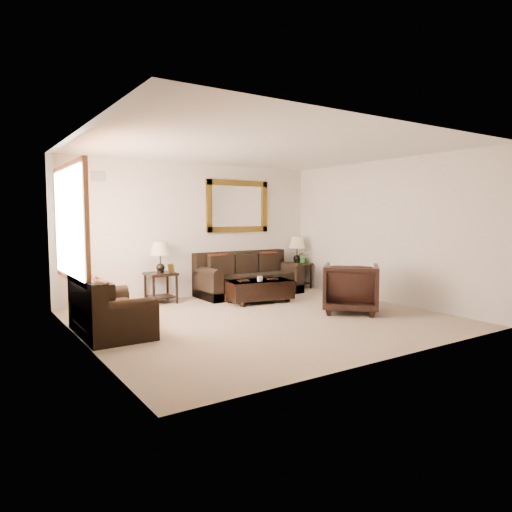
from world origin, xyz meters
TOP-DOWN VIEW (x-y plane):
  - room at (0.00, 0.00)m, footprint 5.51×5.01m
  - window at (-2.70, 0.90)m, footprint 0.07×1.96m
  - mirror at (1.00, 2.47)m, footprint 1.50×0.06m
  - air_vent at (-1.90, 2.48)m, footprint 0.25×0.02m
  - sofa at (1.00, 2.07)m, footprint 2.18×0.94m
  - loveseat at (-2.36, 0.41)m, footprint 0.85×1.44m
  - end_table_left at (-0.87, 2.20)m, footprint 0.53×0.53m
  - end_table_right at (2.41, 2.19)m, footprint 0.53×0.53m
  - coffee_table at (0.72, 1.22)m, footprint 1.33×0.87m
  - armchair at (1.53, -0.39)m, footprint 1.22×1.23m
  - potted_plant at (2.52, 2.10)m, footprint 0.34×0.36m

SIDE VIEW (x-z plane):
  - coffee_table at x=0.72m, z-range 0.00..0.52m
  - loveseat at x=-2.36m, z-range -0.11..0.70m
  - sofa at x=1.00m, z-range -0.12..0.77m
  - armchair at x=1.53m, z-range 0.00..0.92m
  - potted_plant at x=2.52m, z-range 0.58..0.81m
  - end_table_left at x=-0.87m, z-range 0.18..1.34m
  - end_table_right at x=2.41m, z-range 0.18..1.35m
  - room at x=0.00m, z-range 0.00..2.71m
  - window at x=-2.70m, z-range 0.72..2.38m
  - mirror at x=1.00m, z-range 1.30..2.40m
  - air_vent at x=-1.90m, z-range 2.26..2.44m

